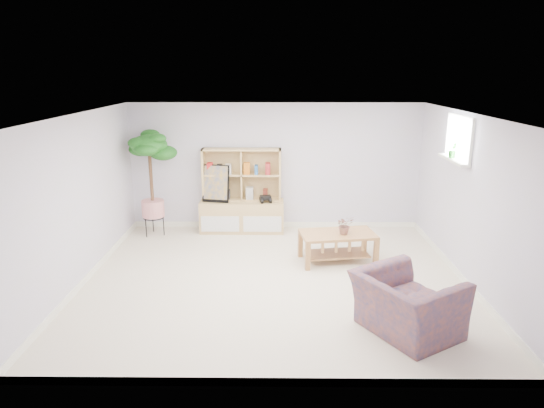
{
  "coord_description": "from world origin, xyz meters",
  "views": [
    {
      "loc": [
        0.03,
        -6.57,
        2.98
      ],
      "look_at": [
        -0.04,
        0.24,
        1.09
      ],
      "focal_mm": 32.0,
      "sensor_mm": 36.0,
      "label": 1
    }
  ],
  "objects_px": {
    "coffee_table": "(337,247)",
    "storage_unit": "(242,191)",
    "floor_tree": "(151,184)",
    "armchair": "(407,301)"
  },
  "relations": [
    {
      "from": "storage_unit",
      "to": "coffee_table",
      "type": "distance_m",
      "value": 2.29
    },
    {
      "from": "floor_tree",
      "to": "armchair",
      "type": "xyz_separation_m",
      "value": [
        3.79,
        -3.46,
        -0.57
      ]
    },
    {
      "from": "floor_tree",
      "to": "armchair",
      "type": "relative_size",
      "value": 1.78
    },
    {
      "from": "coffee_table",
      "to": "storage_unit",
      "type": "bearing_deg",
      "value": 128.12
    },
    {
      "from": "floor_tree",
      "to": "armchair",
      "type": "bearing_deg",
      "value": -42.37
    },
    {
      "from": "floor_tree",
      "to": "armchair",
      "type": "height_order",
      "value": "floor_tree"
    },
    {
      "from": "armchair",
      "to": "storage_unit",
      "type": "bearing_deg",
      "value": -1.32
    },
    {
      "from": "storage_unit",
      "to": "armchair",
      "type": "distance_m",
      "value": 4.31
    },
    {
      "from": "storage_unit",
      "to": "floor_tree",
      "type": "relative_size",
      "value": 0.81
    },
    {
      "from": "coffee_table",
      "to": "floor_tree",
      "type": "distance_m",
      "value": 3.57
    }
  ]
}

